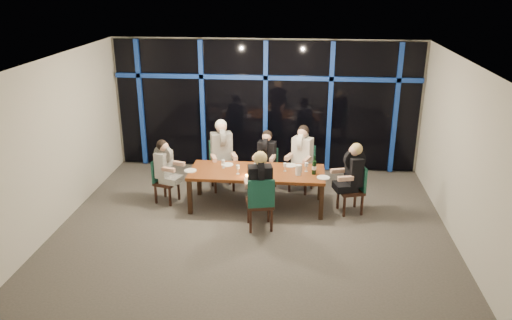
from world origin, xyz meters
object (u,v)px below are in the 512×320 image
object	(u,v)px
chair_end_right	(355,186)
diner_end_left	(165,162)
chair_end_left	(163,178)
diner_near_mid	(260,178)
diner_far_left	(222,145)
chair_far_mid	(267,166)
chair_far_right	(303,165)
chair_far_left	(222,162)
diner_end_right	(352,168)
chair_near_mid	(260,201)
water_pitcher	(298,170)
diner_far_mid	(266,152)
diner_far_right	(302,149)
wine_bottle	(314,167)
dining_table	(257,174)

from	to	relation	value
chair_end_right	diner_end_left	bearing A→B (deg)	-107.80
chair_end_left	diner_near_mid	distance (m)	2.28
chair_end_left	diner_far_left	size ratio (longest dim) A/B	0.88
chair_end_left	diner_far_left	distance (m)	1.39
chair_far_mid	chair_far_right	world-z (taller)	chair_far_right
chair_far_left	diner_end_right	bearing A→B (deg)	-39.38
chair_end_right	diner_near_mid	xyz separation A→B (m)	(-1.75, -0.81, 0.43)
chair_near_mid	chair_end_right	bearing A→B (deg)	-164.76
diner_near_mid	chair_end_right	bearing A→B (deg)	-167.20
water_pitcher	diner_far_mid	bearing A→B (deg)	134.01
chair_far_left	water_pitcher	bearing A→B (deg)	-51.06
water_pitcher	chair_far_mid	bearing A→B (deg)	131.57
diner_far_right	wine_bottle	size ratio (longest dim) A/B	2.59
dining_table	wine_bottle	size ratio (longest dim) A/B	7.11
chair_near_mid	diner_far_right	distance (m)	1.98
chair_far_right	diner_far_left	bearing A→B (deg)	-153.28
water_pitcher	chair_end_left	bearing A→B (deg)	-174.77
diner_far_mid	wine_bottle	distance (m)	1.34
chair_end_right	diner_far_left	world-z (taller)	diner_far_left
chair_far_left	water_pitcher	xyz separation A→B (m)	(1.63, -1.00, 0.27)
diner_end_left	chair_far_mid	bearing A→B (deg)	-47.86
chair_far_mid	diner_far_right	xyz separation A→B (m)	(0.72, -0.07, 0.43)
chair_far_mid	diner_end_right	xyz separation A→B (m)	(1.67, -1.01, 0.41)
diner_end_right	water_pitcher	distance (m)	1.01
chair_far_right	diner_end_left	xyz separation A→B (m)	(-2.70, -0.89, 0.31)
diner_end_right	chair_far_right	bearing A→B (deg)	-153.98
diner_far_right	chair_far_left	bearing A→B (deg)	-158.67
chair_far_right	diner_end_right	world-z (taller)	diner_end_right
chair_near_mid	wine_bottle	size ratio (longest dim) A/B	2.75
chair_end_left	chair_far_mid	bearing A→B (deg)	-49.18
chair_far_mid	wine_bottle	distance (m)	1.44
chair_far_left	chair_far_right	bearing A→B (deg)	-17.43
chair_far_left	chair_far_right	world-z (taller)	chair_far_left
chair_far_mid	chair_far_right	distance (m)	0.75
diner_far_left	water_pitcher	world-z (taller)	diner_far_left
chair_end_right	chair_end_left	bearing A→B (deg)	-108.12
dining_table	wine_bottle	distance (m)	1.11
chair_far_mid	diner_far_left	xyz separation A→B (m)	(-0.94, -0.14, 0.49)
chair_far_mid	water_pitcher	distance (m)	1.30
chair_far_mid	diner_end_left	xyz separation A→B (m)	(-1.95, -0.88, 0.36)
diner_end_right	water_pitcher	xyz separation A→B (m)	(-1.01, -0.05, -0.06)
diner_far_right	diner_end_left	bearing A→B (deg)	-141.26
chair_far_right	diner_end_right	bearing A→B (deg)	-25.99
diner_end_left	water_pitcher	size ratio (longest dim) A/B	4.33
chair_far_mid	chair_end_right	distance (m)	2.01
diner_far_right	diner_end_right	xyz separation A→B (m)	(0.95, -0.94, -0.02)
dining_table	diner_far_right	xyz separation A→B (m)	(0.85, 0.86, 0.25)
chair_far_left	chair_end_left	bearing A→B (deg)	-162.17
diner_end_right	diner_far_mid	bearing A→B (deg)	-135.27
chair_far_mid	chair_far_right	xyz separation A→B (m)	(0.75, 0.01, 0.05)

